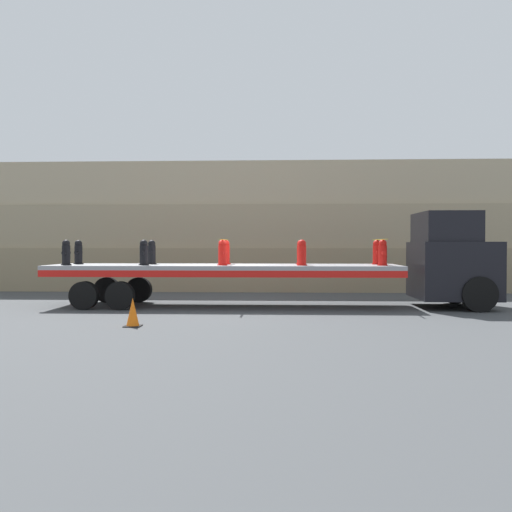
% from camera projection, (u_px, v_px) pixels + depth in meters
% --- Properties ---
extents(ground_plane, '(120.00, 120.00, 0.00)m').
position_uv_depth(ground_plane, '(224.00, 306.00, 17.82)').
color(ground_plane, '#3F4244').
extents(rock_cliff, '(60.00, 3.30, 5.39)m').
position_uv_depth(rock_cliff, '(240.00, 227.00, 24.69)').
color(rock_cliff, gray).
rests_on(rock_cliff, ground_plane).
extents(truck_cab, '(2.30, 2.66, 2.92)m').
position_uv_depth(truck_cab, '(454.00, 260.00, 17.47)').
color(truck_cab, black).
rests_on(truck_cab, ground_plane).
extents(flatbed_trailer, '(10.84, 2.52, 1.30)m').
position_uv_depth(flatbed_trailer, '(203.00, 272.00, 17.83)').
color(flatbed_trailer, gray).
rests_on(flatbed_trailer, ground_plane).
extents(fire_hydrant_black_near_0, '(0.31, 0.49, 0.78)m').
position_uv_depth(fire_hydrant_black_near_0, '(66.00, 253.00, 17.48)').
color(fire_hydrant_black_near_0, black).
rests_on(fire_hydrant_black_near_0, flatbed_trailer).
extents(fire_hydrant_black_far_0, '(0.31, 0.49, 0.78)m').
position_uv_depth(fire_hydrant_black_far_0, '(78.00, 252.00, 18.54)').
color(fire_hydrant_black_far_0, black).
rests_on(fire_hydrant_black_far_0, flatbed_trailer).
extents(fire_hydrant_black_near_1, '(0.31, 0.49, 0.78)m').
position_uv_depth(fire_hydrant_black_near_1, '(144.00, 253.00, 17.37)').
color(fire_hydrant_black_near_1, black).
rests_on(fire_hydrant_black_near_1, flatbed_trailer).
extents(fire_hydrant_black_far_1, '(0.31, 0.49, 0.78)m').
position_uv_depth(fire_hydrant_black_far_1, '(152.00, 252.00, 18.43)').
color(fire_hydrant_black_far_1, black).
rests_on(fire_hydrant_black_far_1, flatbed_trailer).
extents(fire_hydrant_red_near_2, '(0.31, 0.49, 0.78)m').
position_uv_depth(fire_hydrant_red_near_2, '(222.00, 253.00, 17.26)').
color(fire_hydrant_red_near_2, red).
rests_on(fire_hydrant_red_near_2, flatbed_trailer).
extents(fire_hydrant_red_far_2, '(0.31, 0.49, 0.78)m').
position_uv_depth(fire_hydrant_red_far_2, '(226.00, 252.00, 18.32)').
color(fire_hydrant_red_far_2, red).
rests_on(fire_hydrant_red_far_2, flatbed_trailer).
extents(fire_hydrant_red_near_3, '(0.31, 0.49, 0.78)m').
position_uv_depth(fire_hydrant_red_near_3, '(302.00, 253.00, 17.15)').
color(fire_hydrant_red_near_3, red).
rests_on(fire_hydrant_red_near_3, flatbed_trailer).
extents(fire_hydrant_red_far_3, '(0.31, 0.49, 0.78)m').
position_uv_depth(fire_hydrant_red_far_3, '(301.00, 253.00, 18.21)').
color(fire_hydrant_red_far_3, red).
rests_on(fire_hydrant_red_far_3, flatbed_trailer).
extents(fire_hydrant_red_near_4, '(0.31, 0.49, 0.78)m').
position_uv_depth(fire_hydrant_red_near_4, '(383.00, 253.00, 17.04)').
color(fire_hydrant_red_near_4, red).
rests_on(fire_hydrant_red_near_4, flatbed_trailer).
extents(fire_hydrant_red_far_4, '(0.31, 0.49, 0.78)m').
position_uv_depth(fire_hydrant_red_far_4, '(377.00, 253.00, 18.10)').
color(fire_hydrant_red_far_4, red).
rests_on(fire_hydrant_red_far_4, flatbed_trailer).
extents(cargo_strap_rear, '(0.05, 2.61, 0.01)m').
position_uv_depth(cargo_strap_rear, '(224.00, 240.00, 17.78)').
color(cargo_strap_rear, yellow).
rests_on(cargo_strap_rear, fire_hydrant_red_near_2).
extents(cargo_strap_middle, '(0.05, 2.61, 0.01)m').
position_uv_depth(cargo_strap_middle, '(380.00, 240.00, 17.56)').
color(cargo_strap_middle, yellow).
rests_on(cargo_strap_middle, fire_hydrant_red_near_4).
extents(traffic_cone, '(0.39, 0.39, 0.68)m').
position_uv_depth(traffic_cone, '(133.00, 313.00, 13.38)').
color(traffic_cone, black).
rests_on(traffic_cone, ground_plane).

